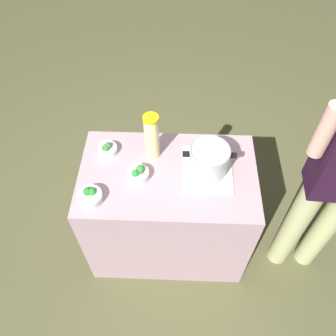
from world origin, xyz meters
TOP-DOWN VIEW (x-y plane):
  - ground_plane at (0.00, 0.00)m, footprint 8.00×8.00m
  - counter_slab at (0.00, 0.00)m, footprint 1.04×0.64m
  - dish_cloth at (0.23, 0.04)m, footprint 0.28×0.35m
  - cooking_pot at (0.23, 0.04)m, footprint 0.30×0.23m
  - lemonade_pitcher at (-0.10, 0.14)m, footprint 0.09×0.09m
  - broccoli_bowl_front at (-0.17, -0.03)m, footprint 0.13×0.13m
  - broccoli_bowl_center at (-0.37, 0.15)m, footprint 0.12×0.12m
  - broccoli_bowl_back at (-0.42, -0.19)m, footprint 0.14×0.14m

SIDE VIEW (x-z plane):
  - ground_plane at x=0.00m, z-range 0.00..0.00m
  - counter_slab at x=0.00m, z-range 0.00..0.85m
  - dish_cloth at x=0.23m, z-range 0.85..0.86m
  - broccoli_bowl_center at x=-0.37m, z-range 0.84..0.92m
  - broccoli_bowl_back at x=-0.42m, z-range 0.85..0.92m
  - broccoli_bowl_front at x=-0.17m, z-range 0.85..0.93m
  - cooking_pot at x=0.23m, z-range 0.86..1.03m
  - lemonade_pitcher at x=-0.10m, z-range 0.85..1.16m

